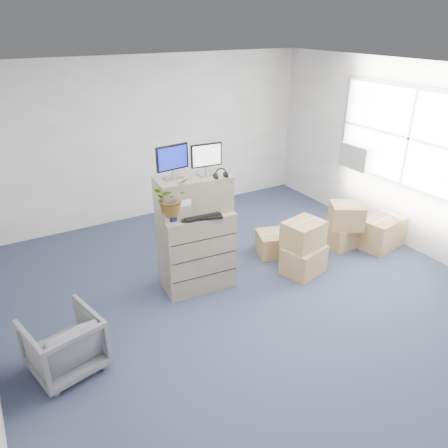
% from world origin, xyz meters
% --- Properties ---
extents(ground, '(7.00, 7.00, 0.00)m').
position_xyz_m(ground, '(0.00, 0.00, 0.00)').
color(ground, '#283048').
rests_on(ground, ground).
extents(wall_back, '(6.00, 0.02, 2.80)m').
position_xyz_m(wall_back, '(0.00, 3.51, 1.40)').
color(wall_back, '#BCB9B3').
rests_on(wall_back, ground).
extents(wall_right, '(0.02, 7.00, 2.80)m').
position_xyz_m(wall_right, '(3.01, 0.00, 1.40)').
color(wall_right, '#BCB9B3').
rests_on(wall_right, ground).
extents(window, '(0.07, 2.72, 1.52)m').
position_xyz_m(window, '(2.96, 0.50, 1.70)').
color(window, gray).
rests_on(window, wall_right).
extents(ac_unit, '(0.24, 0.60, 0.40)m').
position_xyz_m(ac_unit, '(2.87, 1.40, 1.20)').
color(ac_unit, white).
rests_on(ac_unit, wall_right).
extents(filing_cabinet_lower, '(0.97, 0.64, 1.08)m').
position_xyz_m(filing_cabinet_lower, '(-0.44, 0.92, 0.54)').
color(filing_cabinet_lower, '#85745C').
rests_on(filing_cabinet_lower, ground).
extents(filing_cabinet_upper, '(0.96, 0.54, 0.46)m').
position_xyz_m(filing_cabinet_upper, '(-0.43, 0.97, 1.31)').
color(filing_cabinet_upper, '#85745C').
rests_on(filing_cabinet_upper, filing_cabinet_lower).
extents(monitor_left, '(0.43, 0.19, 0.42)m').
position_xyz_m(monitor_left, '(-0.68, 1.01, 1.78)').
color(monitor_left, '#99999E').
rests_on(monitor_left, filing_cabinet_upper).
extents(monitor_right, '(0.41, 0.17, 0.40)m').
position_xyz_m(monitor_right, '(-0.25, 0.94, 1.77)').
color(monitor_right, '#99999E').
rests_on(monitor_right, filing_cabinet_upper).
extents(headphones, '(0.17, 0.03, 0.16)m').
position_xyz_m(headphones, '(-0.15, 0.76, 1.59)').
color(headphones, black).
rests_on(headphones, filing_cabinet_upper).
extents(keyboard, '(0.56, 0.36, 0.03)m').
position_xyz_m(keyboard, '(-0.45, 0.75, 1.10)').
color(keyboard, black).
rests_on(keyboard, filing_cabinet_lower).
extents(mouse, '(0.10, 0.06, 0.03)m').
position_xyz_m(mouse, '(-0.12, 0.82, 1.10)').
color(mouse, silver).
rests_on(mouse, filing_cabinet_lower).
extents(water_bottle, '(0.07, 0.07, 0.26)m').
position_xyz_m(water_bottle, '(-0.38, 0.99, 1.21)').
color(water_bottle, '#93979B').
rests_on(water_bottle, filing_cabinet_lower).
extents(phone_dock, '(0.07, 0.06, 0.15)m').
position_xyz_m(phone_dock, '(-0.51, 0.97, 1.13)').
color(phone_dock, silver).
rests_on(phone_dock, filing_cabinet_lower).
extents(external_drive, '(0.20, 0.16, 0.06)m').
position_xyz_m(external_drive, '(-0.06, 1.04, 1.11)').
color(external_drive, black).
rests_on(external_drive, filing_cabinet_lower).
extents(tissue_box, '(0.29, 0.19, 0.10)m').
position_xyz_m(tissue_box, '(-0.07, 0.97, 1.19)').
color(tissue_box, '#3F7AD8').
rests_on(tissue_box, external_drive).
extents(potted_plant, '(0.54, 0.57, 0.44)m').
position_xyz_m(potted_plant, '(-0.80, 0.84, 1.33)').
color(potted_plant, '#90AE8C').
rests_on(potted_plant, filing_cabinet_lower).
extents(office_chair, '(0.81, 0.78, 0.70)m').
position_xyz_m(office_chair, '(-2.33, 0.18, 0.35)').
color(office_chair, slate).
rests_on(office_chair, ground).
extents(cardboard_boxes, '(2.30, 1.25, 0.77)m').
position_xyz_m(cardboard_boxes, '(1.70, 0.62, 0.31)').
color(cardboard_boxes, '#9F834C').
rests_on(cardboard_boxes, ground).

